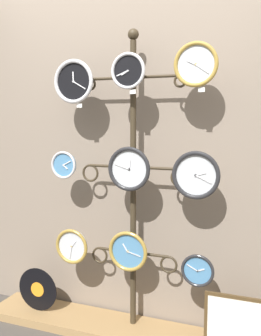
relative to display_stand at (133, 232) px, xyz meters
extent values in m
cube|color=gray|center=(0.00, 0.16, 0.67)|extent=(4.40, 0.04, 2.80)
cube|color=#9E7A4C|center=(0.00, -0.06, -0.70)|extent=(2.20, 0.36, 0.06)
cylinder|color=#382D1E|center=(0.00, 0.00, -0.72)|extent=(0.40, 0.40, 0.02)
cylinder|color=#382D1E|center=(0.00, 0.00, 0.30)|extent=(0.04, 0.04, 2.01)
sphere|color=#382D1E|center=(0.00, 0.00, 1.34)|extent=(0.07, 0.07, 0.07)
cylinder|color=#382D1E|center=(-0.16, 0.00, 1.06)|extent=(0.32, 0.02, 0.02)
torus|color=#382D1E|center=(-0.32, 0.00, 1.02)|extent=(0.09, 0.02, 0.09)
cylinder|color=#382D1E|center=(0.16, 0.00, 1.06)|extent=(0.32, 0.02, 0.02)
torus|color=#382D1E|center=(0.32, 0.00, 1.02)|extent=(0.09, 0.02, 0.09)
cylinder|color=#382D1E|center=(-0.16, 0.00, 0.46)|extent=(0.33, 0.02, 0.02)
torus|color=#382D1E|center=(-0.33, 0.00, 0.40)|extent=(0.13, 0.02, 0.13)
cylinder|color=#382D1E|center=(0.16, 0.00, 0.46)|extent=(0.33, 0.02, 0.02)
torus|color=#382D1E|center=(0.33, 0.00, 0.40)|extent=(0.13, 0.02, 0.13)
cylinder|color=#382D1E|center=(-0.13, 0.00, -0.15)|extent=(0.26, 0.02, 0.02)
torus|color=#382D1E|center=(-0.26, 0.00, -0.20)|extent=(0.12, 0.02, 0.12)
cylinder|color=#382D1E|center=(0.13, 0.00, -0.15)|extent=(0.26, 0.02, 0.02)
torus|color=#382D1E|center=(0.26, 0.00, -0.20)|extent=(0.12, 0.02, 0.12)
cylinder|color=black|center=(-0.40, -0.08, 1.04)|extent=(0.27, 0.02, 0.27)
torus|color=silver|center=(-0.40, -0.10, 1.04)|extent=(0.30, 0.03, 0.30)
cylinder|color=silver|center=(-0.40, -0.10, 1.04)|extent=(0.02, 0.01, 0.02)
cube|color=silver|center=(-0.40, -0.10, 1.07)|extent=(0.01, 0.00, 0.07)
cube|color=silver|center=(-0.35, -0.10, 1.01)|extent=(0.10, 0.00, 0.06)
cylinder|color=black|center=(0.01, -0.11, 1.09)|extent=(0.21, 0.02, 0.21)
torus|color=silver|center=(0.01, -0.12, 1.09)|extent=(0.23, 0.02, 0.23)
cylinder|color=silver|center=(0.01, -0.12, 1.09)|extent=(0.01, 0.01, 0.01)
cube|color=silver|center=(-0.01, -0.12, 1.07)|extent=(0.05, 0.00, 0.03)
cube|color=silver|center=(-0.03, -0.12, 1.07)|extent=(0.08, 0.00, 0.04)
cylinder|color=silver|center=(0.44, -0.08, 1.11)|extent=(0.25, 0.02, 0.25)
torus|color=#A58438|center=(0.44, -0.10, 1.11)|extent=(0.27, 0.02, 0.27)
cylinder|color=#A58438|center=(0.44, -0.10, 1.11)|extent=(0.01, 0.01, 0.01)
cube|color=silver|center=(0.41, -0.10, 1.12)|extent=(0.06, 0.00, 0.03)
cube|color=silver|center=(0.48, -0.10, 1.08)|extent=(0.08, 0.00, 0.06)
cylinder|color=#4C84B2|center=(-0.49, -0.08, 0.46)|extent=(0.18, 0.02, 0.18)
torus|color=silver|center=(-0.49, -0.10, 0.46)|extent=(0.20, 0.02, 0.20)
cylinder|color=silver|center=(-0.49, -0.10, 0.46)|extent=(0.01, 0.01, 0.01)
cube|color=silver|center=(-0.47, -0.10, 0.45)|extent=(0.04, 0.00, 0.03)
cube|color=silver|center=(-0.46, -0.10, 0.48)|extent=(0.07, 0.00, 0.04)
cylinder|color=silver|center=(0.01, -0.09, 0.46)|extent=(0.27, 0.02, 0.27)
torus|color=#262628|center=(0.01, -0.11, 0.46)|extent=(0.30, 0.03, 0.30)
cylinder|color=#262628|center=(0.01, -0.11, 0.46)|extent=(0.02, 0.01, 0.02)
cube|color=silver|center=(0.02, -0.11, 0.49)|extent=(0.02, 0.00, 0.07)
cube|color=silver|center=(-0.04, -0.11, 0.47)|extent=(0.10, 0.00, 0.04)
cylinder|color=silver|center=(0.45, -0.07, 0.43)|extent=(0.28, 0.02, 0.28)
torus|color=#262628|center=(0.45, -0.09, 0.43)|extent=(0.31, 0.03, 0.31)
cylinder|color=#262628|center=(0.45, -0.09, 0.43)|extent=(0.02, 0.01, 0.02)
cube|color=silver|center=(0.48, -0.09, 0.44)|extent=(0.07, 0.00, 0.03)
cube|color=silver|center=(0.50, -0.09, 0.41)|extent=(0.10, 0.00, 0.05)
cylinder|color=silver|center=(-0.43, -0.10, -0.12)|extent=(0.23, 0.02, 0.23)
torus|color=#A58438|center=(-0.43, -0.12, -0.12)|extent=(0.25, 0.02, 0.25)
cylinder|color=#A58438|center=(-0.43, -0.12, -0.12)|extent=(0.01, 0.01, 0.01)
cube|color=silver|center=(-0.41, -0.12, -0.10)|extent=(0.04, 0.00, 0.05)
cube|color=silver|center=(-0.44, -0.12, -0.16)|extent=(0.02, 0.00, 0.09)
cylinder|color=#4C84B2|center=(0.00, -0.08, -0.11)|extent=(0.25, 0.02, 0.25)
torus|color=#A58438|center=(0.00, -0.10, -0.11)|extent=(0.28, 0.03, 0.28)
cylinder|color=#A58438|center=(0.00, -0.10, -0.11)|extent=(0.02, 0.01, 0.02)
cube|color=silver|center=(-0.02, -0.10, -0.08)|extent=(0.04, 0.00, 0.06)
cube|color=silver|center=(0.05, -0.10, -0.12)|extent=(0.10, 0.00, 0.03)
cylinder|color=#4C84B2|center=(0.48, -0.09, -0.18)|extent=(0.20, 0.02, 0.20)
torus|color=#262628|center=(0.48, -0.10, -0.18)|extent=(0.21, 0.02, 0.21)
cylinder|color=#262628|center=(0.48, -0.10, -0.18)|extent=(0.01, 0.01, 0.01)
cube|color=silver|center=(0.50, -0.10, -0.17)|extent=(0.05, 0.00, 0.03)
cube|color=silver|center=(0.44, -0.10, -0.16)|extent=(0.07, 0.00, 0.04)
cylinder|color=black|center=(-0.74, -0.09, -0.50)|extent=(0.33, 0.01, 0.33)
cylinder|color=orange|center=(-0.74, -0.09, -0.50)|extent=(0.11, 0.00, 0.11)
cube|color=#4C381E|center=(0.72, -0.09, -0.49)|extent=(0.39, 0.02, 0.36)
cube|color=white|center=(0.72, -0.10, -0.49)|extent=(0.35, 0.00, 0.32)
cube|color=white|center=(-0.36, -0.09, 0.87)|extent=(0.04, 0.00, 0.03)
cube|color=white|center=(0.04, -0.12, 0.96)|extent=(0.04, 0.00, 0.03)
cube|color=white|center=(0.48, -0.09, 0.96)|extent=(0.04, 0.00, 0.03)
camera|label=1|loc=(0.96, -2.49, 0.76)|focal=42.00mm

